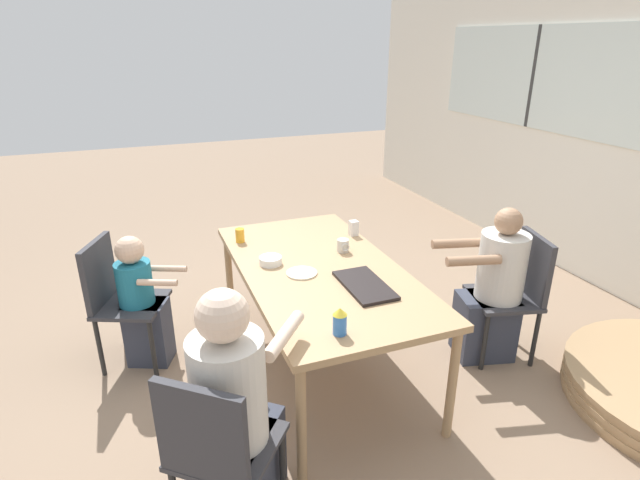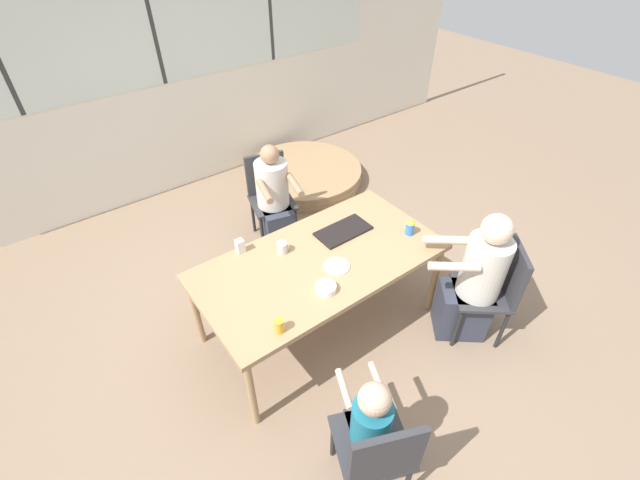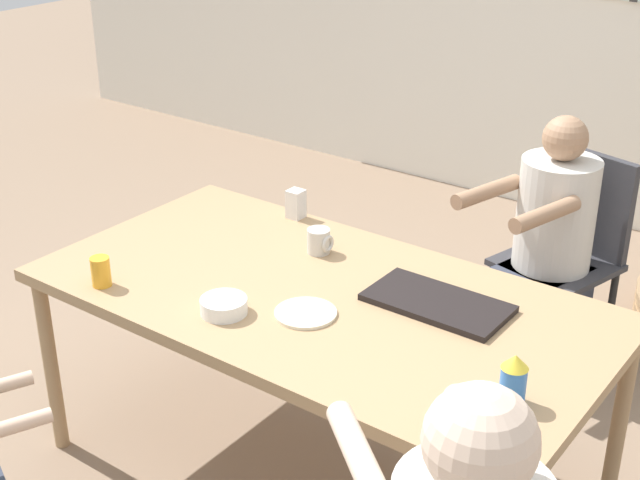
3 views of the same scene
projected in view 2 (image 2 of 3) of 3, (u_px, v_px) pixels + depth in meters
ground_plane at (320, 323)px, 3.53m from camera, size 16.00×16.00×0.00m
wall_back_with_windows at (159, 62)px, 4.28m from camera, size 8.40×0.08×2.80m
dining_table at (320, 264)px, 3.11m from camera, size 1.79×0.93×0.71m
chair_for_woman_green_shirt at (269, 190)px, 4.14m from camera, size 0.49×0.49×0.86m
chair_for_man_blue_shirt at (496, 285)px, 3.16m from camera, size 0.56×0.56×0.86m
chair_for_toddler at (378, 452)px, 2.23m from camera, size 0.53×0.53×0.86m
person_woman_green_shirt at (275, 203)px, 4.04m from camera, size 0.43×0.61×1.05m
person_man_blue_shirt at (474, 284)px, 3.16m from camera, size 0.63×0.60×1.14m
person_toddler at (367, 432)px, 2.41m from camera, size 0.36×0.45×0.89m
food_tray_dark at (343, 231)px, 3.31m from camera, size 0.43×0.22×0.02m
coffee_mug at (282, 247)px, 3.11m from camera, size 0.08×0.08×0.08m
sippy_cup at (410, 226)px, 3.26m from camera, size 0.07×0.07×0.14m
juice_glass at (279, 326)px, 2.55m from camera, size 0.06×0.06×0.10m
milk_carton_small at (240, 246)px, 3.11m from camera, size 0.06×0.06×0.11m
bowl_white_shallow at (326, 288)px, 2.82m from camera, size 0.14×0.14×0.05m
plate_tortillas at (337, 266)px, 3.01m from camera, size 0.19×0.19×0.01m
folded_table_stack at (304, 174)px, 5.16m from camera, size 1.38×1.38×0.18m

